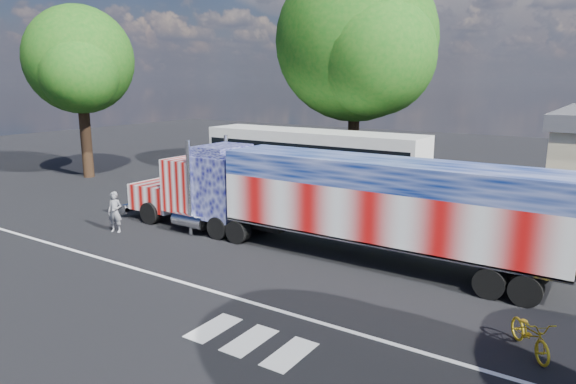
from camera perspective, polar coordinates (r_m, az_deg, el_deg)
The scene contains 8 objects.
ground at distance 19.10m, azimuth -5.00°, elevation -7.19°, with size 100.00×100.00×0.00m, color black.
lane_markings at distance 15.40m, azimuth -8.79°, elevation -12.20°, with size 30.00×2.67×0.01m.
semi_truck at distance 19.11m, azimuth 4.12°, elevation -0.76°, with size 18.67×2.95×3.98m.
coach_bus at distance 28.35m, azimuth 2.71°, elevation 3.25°, with size 12.62×2.94×3.67m.
woman at distance 23.04m, azimuth -18.68°, elevation -2.11°, with size 0.64×0.42×1.76m, color slate.
bicycle at distance 13.88m, azimuth 25.34°, elevation -14.08°, with size 0.62×1.77×0.93m, color gold.
tree_n_mid at distance 32.67m, azimuth 7.78°, elevation 16.27°, with size 10.32×9.83×13.64m.
tree_w_a at distance 36.39m, azimuth -22.11°, elevation 13.36°, with size 7.19×6.84×11.07m.
Camera 1 is at (11.25, -14.06, 6.36)m, focal length 32.00 mm.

